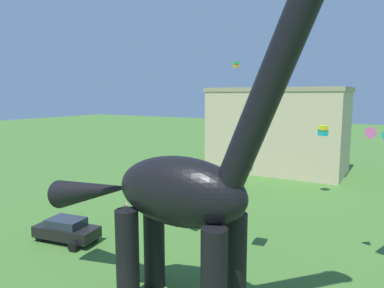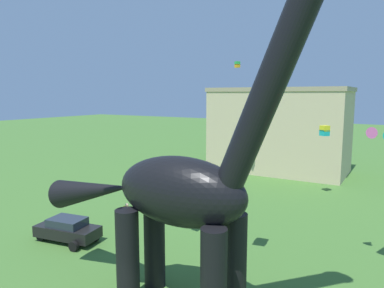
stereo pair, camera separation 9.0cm
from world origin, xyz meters
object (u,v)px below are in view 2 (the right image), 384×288
kite_mid_right (183,178)px  parked_sedan_left (68,229)px  person_far_spectator (127,212)px  kite_apex (237,65)px  dinosaur_sculpture (179,191)px  kite_mid_center (246,152)px  kite_mid_left (325,131)px

kite_mid_right → parked_sedan_left: bearing=-144.9°
person_far_spectator → kite_apex: size_ratio=2.68×
person_far_spectator → kite_apex: bearing=-162.9°
kite_apex → dinosaur_sculpture: bearing=-72.4°
kite_mid_center → dinosaur_sculpture: bearing=-96.3°
kite_mid_right → kite_mid_left: 16.26m
dinosaur_sculpture → kite_apex: (-6.91, 21.83, 7.16)m
parked_sedan_left → kite_apex: bearing=70.8°
kite_mid_left → kite_mid_center: (-1.25, -15.87, 0.08)m
kite_mid_left → person_far_spectator: bearing=-125.5°
dinosaur_sculpture → person_far_spectator: bearing=140.3°
person_far_spectator → kite_apex: 19.13m
parked_sedan_left → kite_apex: 22.87m
dinosaur_sculpture → person_far_spectator: dinosaur_sculpture is taller
person_far_spectator → kite_mid_left: size_ratio=1.74×
parked_sedan_left → person_far_spectator: (1.42, 4.20, 0.20)m
dinosaur_sculpture → kite_mid_left: (1.91, 21.83, 0.83)m
parked_sedan_left → person_far_spectator: person_far_spectator is taller
kite_mid_right → kite_mid_left: kite_mid_left is taller
person_far_spectator → kite_mid_right: size_ratio=1.46×
parked_sedan_left → kite_mid_right: 8.26m
person_far_spectator → kite_mid_left: bearing=169.0°
parked_sedan_left → kite_mid_center: size_ratio=3.98×
person_far_spectator → kite_mid_center: 10.93m
dinosaur_sculpture → kite_apex: 23.99m
kite_apex → person_far_spectator: bearing=-97.4°
kite_mid_left → kite_mid_center: kite_mid_center is taller
parked_sedan_left → kite_mid_right: size_ratio=3.92×
kite_mid_left → kite_mid_right: bearing=-111.8°
parked_sedan_left → person_far_spectator: size_ratio=2.68×
kite_apex → kite_mid_left: size_ratio=0.65×
parked_sedan_left → kite_mid_center: bearing=8.1°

